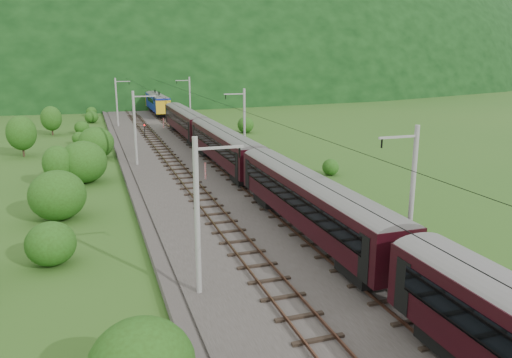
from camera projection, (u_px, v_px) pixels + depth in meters
name	position (u px, v px, depth m)	size (l,w,h in m)	color
ground	(310.00, 280.00, 27.39)	(600.00, 600.00, 0.00)	#2C581B
railbed	(253.00, 222.00, 36.55)	(14.00, 220.00, 0.30)	#38332D
track_left	(222.00, 222.00, 35.75)	(2.40, 220.00, 0.27)	#543324
track_right	(284.00, 215.00, 37.24)	(2.40, 220.00, 0.27)	#543324
catenary_left	(136.00, 126.00, 53.83)	(2.54, 192.28, 8.00)	gray
catenary_right	(244.00, 122.00, 57.61)	(2.54, 192.28, 8.00)	gray
overhead_wires	(253.00, 127.00, 34.86)	(4.83, 198.00, 0.03)	black
mountain_main	(107.00, 78.00, 266.44)	(504.00, 360.00, 244.00)	black
train	(258.00, 161.00, 42.10)	(2.77, 134.13, 4.81)	black
hazard_post_near	(205.00, 171.00, 48.23)	(0.17, 0.17, 1.62)	red
hazard_post_far	(164.00, 123.00, 81.66)	(0.18, 0.18, 1.68)	red
signal	(145.00, 130.00, 72.22)	(0.21, 0.21, 1.93)	black
vegetation_left	(18.00, 235.00, 27.12)	(13.52, 146.35, 7.06)	#244612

